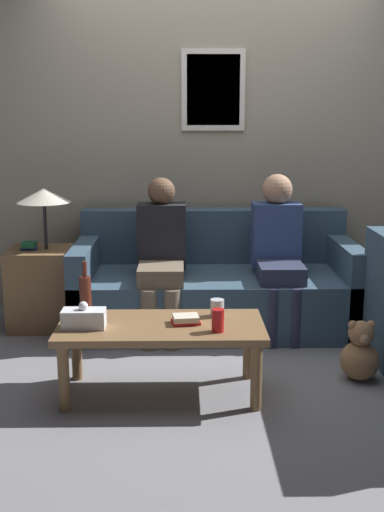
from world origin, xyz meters
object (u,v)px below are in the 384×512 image
Objects in this scene: couch_main at (215,287)px; coffee_table at (161,334)px; drinking_glass at (217,308)px; wine_bottle at (85,294)px; person_left at (161,252)px; teddy_bear at (360,354)px; person_right at (278,248)px.

couch_main is 1.26m from coffee_table.
couch_main is 1.09m from drinking_glass.
person_left is at bearing 63.14° from wine_bottle.
couch_main is at bearing 127.62° from teddy_bear.
teddy_bear is (1.15, 0.17, -0.19)m from coffee_table.
wine_bottle is 0.27× the size of person_right.
person_left reaches higher than drinking_glass.
drinking_glass is 0.89m from teddy_bear.
teddy_bear is at bearing 8.60° from coffee_table.
coffee_table is 1.01× the size of person_right.
person_right is (1.23, 0.84, 0.08)m from wine_bottle.
drinking_glass is (-0.04, -1.07, 0.17)m from couch_main.
person_right is (0.48, 0.92, 0.15)m from drinking_glass.
teddy_bear is at bearing -67.47° from person_right.
teddy_bear is at bearing -52.38° from couch_main.
person_right is at bearing 2.38° from person_left.
person_left is at bearing 91.49° from coffee_table.
teddy_bear is (1.18, -0.84, -0.43)m from person_left.
coffee_table is 1.18m from teddy_bear.
person_right is 3.09× the size of teddy_bear.
couch_main reaches higher than teddy_bear.
coffee_table is at bearing -88.51° from person_left.
person_left is 1.51m from teddy_bear.
person_left is at bearing 144.45° from teddy_bear.
person_right reaches higher than wine_bottle.
person_right reaches higher than coffee_table.
drinking_glass is at bearing -92.33° from couch_main.
person_right is at bearing 62.59° from drinking_glass.
coffee_table is at bearing -156.82° from drinking_glass.
wine_bottle is at bearing -116.86° from person_left.
person_left is at bearing -153.72° from couch_main.
person_left is (0.41, 0.81, 0.06)m from wine_bottle.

